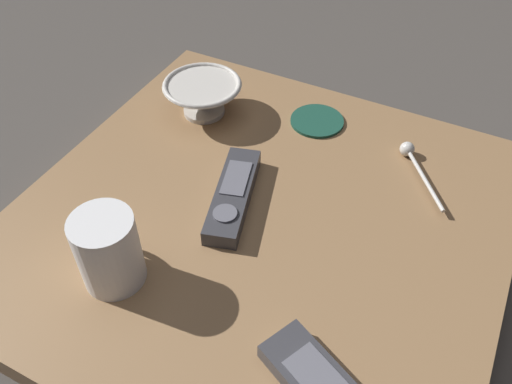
# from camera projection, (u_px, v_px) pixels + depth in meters

# --- Properties ---
(ground_plane) EXTENTS (6.00, 6.00, 0.00)m
(ground_plane) POSITION_uv_depth(u_px,v_px,m) (261.00, 235.00, 0.78)
(ground_plane) COLOR #47423D
(table) EXTENTS (0.66, 0.66, 0.04)m
(table) POSITION_uv_depth(u_px,v_px,m) (261.00, 225.00, 0.76)
(table) COLOR #936D47
(table) RESTS_ON ground
(cereal_bowl) EXTENTS (0.13, 0.13, 0.06)m
(cereal_bowl) POSITION_uv_depth(u_px,v_px,m) (203.00, 96.00, 0.89)
(cereal_bowl) COLOR beige
(cereal_bowl) RESTS_ON table
(coffee_mug) EXTENTS (0.08, 0.10, 0.10)m
(coffee_mug) POSITION_uv_depth(u_px,v_px,m) (108.00, 249.00, 0.64)
(coffee_mug) COLOR white
(coffee_mug) RESTS_ON table
(teaspoon) EXTENTS (0.12, 0.09, 0.02)m
(teaspoon) POSITION_uv_depth(u_px,v_px,m) (412.00, 157.00, 0.82)
(teaspoon) COLOR silver
(teaspoon) RESTS_ON table
(tv_remote_far) EXTENTS (0.18, 0.09, 0.03)m
(tv_remote_far) POSITION_uv_depth(u_px,v_px,m) (233.00, 195.00, 0.76)
(tv_remote_far) COLOR #38383D
(tv_remote_far) RESTS_ON table
(drink_coaster) EXTENTS (0.09, 0.09, 0.01)m
(drink_coaster) POSITION_uv_depth(u_px,v_px,m) (317.00, 121.00, 0.89)
(drink_coaster) COLOR #194738
(drink_coaster) RESTS_ON table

